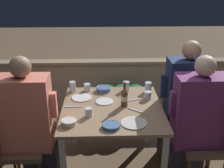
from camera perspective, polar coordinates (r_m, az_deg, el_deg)
ground_plane at (r=3.22m, az=0.05°, el=-16.56°), size 16.00×16.00×0.00m
parapet_wall at (r=4.21m, az=-0.63°, el=-0.27°), size 9.00×0.18×0.79m
dining_table at (r=2.85m, az=0.06°, el=-6.25°), size 1.00×1.04×0.74m
planter_hedge at (r=3.91m, az=1.85°, el=-3.49°), size 0.71×0.47×0.57m
chair_left_near at (r=2.87m, az=-19.82°, el=-9.99°), size 0.42×0.41×0.95m
person_coral_top at (r=2.76m, az=-16.15°, el=-8.05°), size 0.51×0.26×1.34m
chair_left_far at (r=3.18m, az=-17.33°, el=-6.36°), size 0.42×0.41×0.95m
chair_right_near at (r=2.93m, az=20.00°, el=-9.29°), size 0.42×0.41×0.95m
person_purple_stripe at (r=2.81m, az=16.48°, el=-7.64°), size 0.52×0.26×1.33m
chair_right_far at (r=3.21m, az=17.44°, el=-6.06°), size 0.42×0.41×0.95m
person_navy_jumper at (r=3.09m, az=14.26°, el=-3.97°), size 0.50×0.26×1.38m
beer_bottle at (r=2.80m, az=2.53°, el=-2.69°), size 0.07×0.07×0.26m
plate_0 at (r=3.02m, az=-6.17°, el=-2.77°), size 0.21×0.21×0.01m
plate_1 at (r=2.54m, az=4.48°, el=-7.87°), size 0.24×0.24×0.01m
plate_2 at (r=2.92m, az=-1.53°, el=-3.56°), size 0.18×0.18×0.01m
bowl_0 at (r=2.47m, az=-0.18°, el=-8.44°), size 0.16×0.16×0.03m
bowl_1 at (r=2.54m, az=-8.75°, el=-7.63°), size 0.13×0.13×0.05m
bowl_2 at (r=3.17m, az=-1.76°, el=-0.94°), size 0.16×0.16×0.05m
glass_cup_0 at (r=3.18m, az=-5.07°, el=-0.67°), size 0.07×0.07×0.08m
glass_cup_1 at (r=3.18m, az=-8.01°, el=-0.53°), size 0.07×0.07×0.12m
glass_cup_2 at (r=3.00m, az=7.27°, el=-2.27°), size 0.08×0.08×0.08m
glass_cup_3 at (r=3.16m, az=7.35°, el=-0.65°), size 0.08×0.08×0.11m
glass_cup_4 at (r=2.64m, az=-4.78°, el=-5.73°), size 0.07×0.07×0.09m
glass_cup_5 at (r=3.18m, az=2.90°, el=-0.43°), size 0.08×0.08×0.11m
fork_0 at (r=2.84m, az=-7.87°, el=-4.59°), size 0.17×0.02×0.01m
fork_1 at (r=2.76m, az=4.62°, el=-5.28°), size 0.14×0.12×0.01m
fork_2 at (r=2.97m, az=4.47°, el=-3.25°), size 0.17×0.07×0.01m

